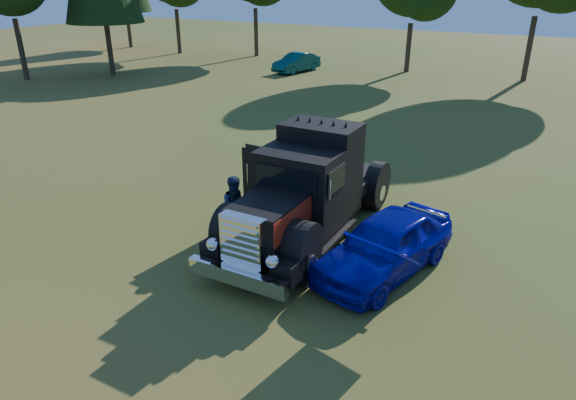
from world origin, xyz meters
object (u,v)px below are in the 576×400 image
at_px(spectator_far, 237,208).
at_px(distant_teal_car, 296,63).
at_px(hotrod_coupe, 385,245).
at_px(diamond_t_truck, 306,194).
at_px(spectator_near, 262,196).

relative_size(spectator_far, distant_teal_car, 0.44).
distance_m(hotrod_coupe, distant_teal_car, 27.87).
height_order(diamond_t_truck, distant_teal_car, diamond_t_truck).
relative_size(diamond_t_truck, spectator_far, 3.98).
xyz_separation_m(diamond_t_truck, distant_teal_car, (-12.36, 22.91, -0.61)).
distance_m(hotrod_coupe, spectator_far, 4.09).
bearing_deg(spectator_far, distant_teal_car, 65.39).
bearing_deg(spectator_near, diamond_t_truck, -104.25).
bearing_deg(hotrod_coupe, spectator_near, 169.43).
relative_size(spectator_near, spectator_far, 1.04).
distance_m(spectator_near, distant_teal_car, 25.36).
xyz_separation_m(spectator_near, spectator_far, (-0.20, -0.99, -0.03)).
distance_m(diamond_t_truck, distant_teal_car, 26.04).
bearing_deg(spectator_far, hotrod_coupe, -45.13).
bearing_deg(diamond_t_truck, spectator_near, 178.12).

